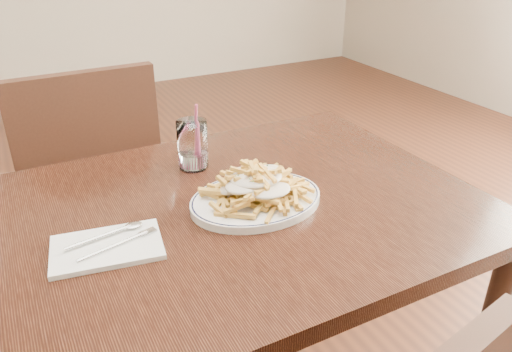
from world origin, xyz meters
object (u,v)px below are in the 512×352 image
fries_plate (256,200)px  loaded_fries (256,182)px  table (211,240)px  chair_far (90,183)px  water_glass (193,147)px

fries_plate → loaded_fries: 0.04m
table → loaded_fries: loaded_fries is taller
chair_far → fries_plate: (0.25, -0.71, 0.23)m
chair_far → water_glass: (0.20, -0.47, 0.28)m
table → water_glass: 0.26m
loaded_fries → table: bearing=166.2°
table → fries_plate: 0.14m
table → water_glass: bearing=77.6°
loaded_fries → fries_plate: bearing=14.0°
chair_far → water_glass: size_ratio=5.55×
table → fries_plate: size_ratio=3.82×
table → loaded_fries: (0.10, -0.02, 0.13)m
water_glass → loaded_fries: bearing=-77.7°
chair_far → water_glass: chair_far is taller
table → fries_plate: fries_plate is taller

